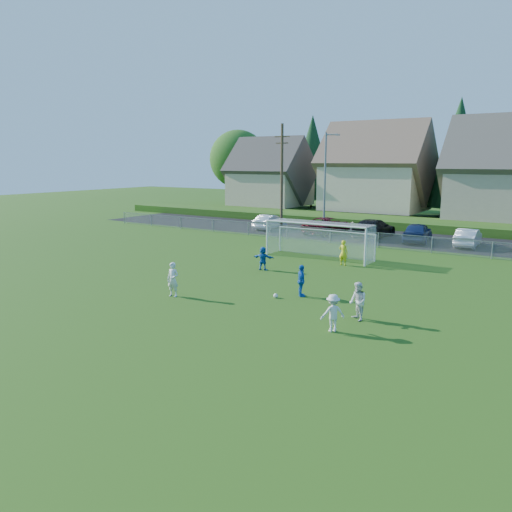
# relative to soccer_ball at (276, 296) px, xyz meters

# --- Properties ---
(ground) EXTENTS (160.00, 160.00, 0.00)m
(ground) POSITION_rel_soccer_ball_xyz_m (-2.74, -5.55, -0.11)
(ground) COLOR #193D0C
(ground) RESTS_ON ground
(asphalt_lot) EXTENTS (60.00, 60.00, 0.00)m
(asphalt_lot) POSITION_rel_soccer_ball_xyz_m (-2.74, 21.95, -0.10)
(asphalt_lot) COLOR black
(asphalt_lot) RESTS_ON ground
(grass_embankment) EXTENTS (70.00, 6.00, 0.80)m
(grass_embankment) POSITION_rel_soccer_ball_xyz_m (-2.74, 29.45, 0.29)
(grass_embankment) COLOR #1E420F
(grass_embankment) RESTS_ON ground
(soccer_ball) EXTENTS (0.22, 0.22, 0.22)m
(soccer_ball) POSITION_rel_soccer_ball_xyz_m (0.00, 0.00, 0.00)
(soccer_ball) COLOR white
(soccer_ball) RESTS_ON ground
(player_white_a) EXTENTS (0.67, 0.48, 1.70)m
(player_white_a) POSITION_rel_soccer_ball_xyz_m (-4.37, -2.52, 0.74)
(player_white_a) COLOR silver
(player_white_a) RESTS_ON ground
(player_white_b) EXTENTS (1.00, 0.99, 1.63)m
(player_white_b) POSITION_rel_soccer_ball_xyz_m (4.64, -1.09, 0.70)
(player_white_b) COLOR silver
(player_white_b) RESTS_ON ground
(player_white_c) EXTENTS (1.08, 1.07, 1.50)m
(player_white_c) POSITION_rel_soccer_ball_xyz_m (4.36, -2.93, 0.64)
(player_white_c) COLOR silver
(player_white_c) RESTS_ON ground
(player_blue_a) EXTENTS (0.89, 0.97, 1.59)m
(player_blue_a) POSITION_rel_soccer_ball_xyz_m (0.91, 0.93, 0.68)
(player_blue_a) COLOR #124EAB
(player_blue_a) RESTS_ON ground
(player_blue_b) EXTENTS (1.37, 0.59, 1.43)m
(player_blue_b) POSITION_rel_soccer_ball_xyz_m (-3.91, 5.01, 0.61)
(player_blue_b) COLOR #124EAB
(player_blue_b) RESTS_ON ground
(goalkeeper) EXTENTS (0.62, 0.43, 1.63)m
(goalkeeper) POSITION_rel_soccer_ball_xyz_m (-0.37, 8.98, 0.71)
(goalkeeper) COLOR yellow
(goalkeeper) RESTS_ON ground
(car_b) EXTENTS (1.54, 4.27, 1.40)m
(car_b) POSITION_rel_soccer_ball_xyz_m (-13.31, 21.05, 0.59)
(car_b) COLOR white
(car_b) RESTS_ON ground
(car_c) EXTENTS (2.97, 5.75, 1.55)m
(car_c) POSITION_rel_soccer_ball_xyz_m (-7.21, 21.13, 0.66)
(car_c) COLOR #540914
(car_c) RESTS_ON ground
(car_d) EXTENTS (2.52, 5.70, 1.63)m
(car_d) POSITION_rel_soccer_ball_xyz_m (-2.88, 21.23, 0.70)
(car_d) COLOR black
(car_d) RESTS_ON ground
(car_e) EXTENTS (2.46, 4.96, 1.62)m
(car_e) POSITION_rel_soccer_ball_xyz_m (1.00, 20.84, 0.70)
(car_e) COLOR navy
(car_e) RESTS_ON ground
(car_f) EXTENTS (1.63, 4.33, 1.41)m
(car_f) POSITION_rel_soccer_ball_xyz_m (4.89, 20.87, 0.60)
(car_f) COLOR silver
(car_f) RESTS_ON ground
(soccer_goal) EXTENTS (7.42, 1.90, 2.50)m
(soccer_goal) POSITION_rel_soccer_ball_xyz_m (-2.74, 10.50, 1.52)
(soccer_goal) COLOR white
(soccer_goal) RESTS_ON ground
(chainlink_fence) EXTENTS (52.06, 0.06, 1.20)m
(chainlink_fence) POSITION_rel_soccer_ball_xyz_m (-2.74, 16.45, 0.52)
(chainlink_fence) COLOR gray
(chainlink_fence) RESTS_ON ground
(streetlight) EXTENTS (1.38, 0.18, 9.00)m
(streetlight) POSITION_rel_soccer_ball_xyz_m (-7.19, 20.45, 4.73)
(streetlight) COLOR slate
(streetlight) RESTS_ON ground
(utility_pole) EXTENTS (1.60, 0.26, 10.00)m
(utility_pole) POSITION_rel_soccer_ball_xyz_m (-12.24, 21.45, 5.04)
(utility_pole) COLOR #473321
(utility_pole) RESTS_ON ground
(houses_row) EXTENTS (53.90, 11.45, 13.27)m
(houses_row) POSITION_rel_soccer_ball_xyz_m (-0.77, 36.91, 7.22)
(houses_row) COLOR tan
(houses_row) RESTS_ON ground
(tree_row) EXTENTS (65.98, 12.36, 13.80)m
(tree_row) POSITION_rel_soccer_ball_xyz_m (-1.70, 43.18, 6.80)
(tree_row) COLOR #382616
(tree_row) RESTS_ON ground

